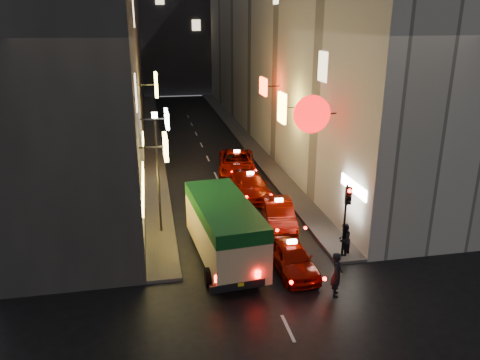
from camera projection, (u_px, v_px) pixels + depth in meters
building_left at (103, 40)px, 40.42m from camera, size 7.65×52.00×18.00m
building_right at (281, 39)px, 43.35m from camera, size 8.28×52.00×18.00m
building_far at (173, 18)px, 70.97m from camera, size 30.00×10.00×22.00m
sidewalk_left at (153, 138)px, 43.99m from camera, size 1.50×52.00×0.15m
sidewalk_right at (241, 134)px, 45.54m from camera, size 1.50×52.00×0.15m
minibus at (224, 224)px, 21.21m from camera, size 2.94×6.85×2.86m
taxi_near at (291, 255)px, 20.58m from camera, size 2.31×5.02×1.73m
taxi_second at (279, 212)px, 25.16m from camera, size 2.76×5.36×1.80m
taxi_third at (250, 183)px, 29.52m from camera, size 2.33×5.30×1.83m
taxi_far at (237, 161)px, 33.96m from camera, size 3.24×6.04×2.00m
pedestrian_crossing at (337, 271)px, 18.66m from camera, size 0.65×0.81×2.13m
pedestrian_sidewalk at (344, 237)px, 21.68m from camera, size 0.77×0.76×1.77m
traffic_light at (347, 206)px, 20.94m from camera, size 0.26×0.43×3.50m
lamp_post at (158, 165)px, 23.32m from camera, size 0.28×0.28×6.22m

